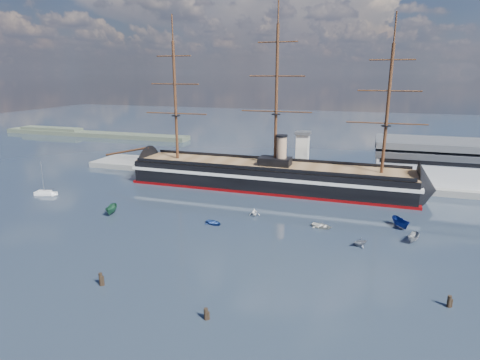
% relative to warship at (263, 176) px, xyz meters
% --- Properties ---
extents(ground, '(600.00, 600.00, 0.00)m').
position_rel_warship_xyz_m(ground, '(7.23, -20.00, -4.04)').
color(ground, '#242E3E').
rests_on(ground, ground).
extents(quay, '(180.00, 18.00, 2.00)m').
position_rel_warship_xyz_m(quay, '(17.23, 16.00, -4.04)').
color(quay, slate).
rests_on(quay, ground).
extents(warehouse, '(63.00, 21.00, 11.60)m').
position_rel_warship_xyz_m(warehouse, '(65.23, 20.00, 3.95)').
color(warehouse, '#B7BABC').
rests_on(warehouse, ground).
extents(quay_tower, '(5.00, 5.00, 15.00)m').
position_rel_warship_xyz_m(quay_tower, '(10.23, 13.00, 5.72)').
color(quay_tower, silver).
rests_on(quay_tower, ground).
extents(shoreline, '(120.00, 10.00, 4.00)m').
position_rel_warship_xyz_m(shoreline, '(-132.00, 75.00, -2.59)').
color(shoreline, '#3F4C38').
rests_on(shoreline, ground).
extents(warship, '(112.92, 16.77, 53.94)m').
position_rel_warship_xyz_m(warship, '(0.00, 0.00, 0.00)').
color(warship, black).
rests_on(warship, ground).
extents(sailboat, '(6.76, 3.44, 10.39)m').
position_rel_warship_xyz_m(sailboat, '(-60.94, -28.25, -3.38)').
color(sailboat, silver).
rests_on(sailboat, ground).
extents(motorboat_a, '(7.32, 4.49, 2.75)m').
position_rel_warship_xyz_m(motorboat_a, '(-31.73, -36.34, -4.04)').
color(motorboat_a, '#1C4E34').
rests_on(motorboat_a, ground).
extents(motorboat_b, '(1.97, 3.04, 1.32)m').
position_rel_warship_xyz_m(motorboat_b, '(-3.23, -35.19, -4.04)').
color(motorboat_b, navy).
rests_on(motorboat_b, ground).
extents(motorboat_c, '(6.12, 3.99, 2.30)m').
position_rel_warship_xyz_m(motorboat_c, '(42.50, -31.37, -4.04)').
color(motorboat_c, gray).
rests_on(motorboat_c, ground).
extents(motorboat_d, '(5.71, 3.86, 1.93)m').
position_rel_warship_xyz_m(motorboat_d, '(4.51, -25.83, -4.04)').
color(motorboat_d, white).
rests_on(motorboat_d, ground).
extents(motorboat_e, '(2.07, 3.32, 1.44)m').
position_rel_warship_xyz_m(motorboat_e, '(22.29, -29.28, -4.04)').
color(motorboat_e, silver).
rests_on(motorboat_e, ground).
extents(motorboat_f, '(7.48, 5.76, 2.85)m').
position_rel_warship_xyz_m(motorboat_f, '(40.30, -23.26, -4.04)').
color(motorboat_f, navy).
rests_on(motorboat_f, ground).
extents(motorboat_g, '(5.63, 5.99, 2.11)m').
position_rel_warship_xyz_m(motorboat_g, '(31.39, -37.19, -4.04)').
color(motorboat_g, slate).
rests_on(motorboat_g, ground).
extents(piling_near_left, '(0.64, 0.64, 3.09)m').
position_rel_warship_xyz_m(piling_near_left, '(-11.21, -68.51, -4.04)').
color(piling_near_left, black).
rests_on(piling_near_left, ground).
extents(piling_near_mid, '(0.64, 0.64, 2.56)m').
position_rel_warship_xyz_m(piling_near_mid, '(10.15, -72.10, -4.04)').
color(piling_near_mid, black).
rests_on(piling_near_mid, ground).
extents(piling_far_right, '(0.64, 0.64, 2.70)m').
position_rel_warship_xyz_m(piling_far_right, '(45.60, -57.10, -4.04)').
color(piling_far_right, black).
rests_on(piling_far_right, ground).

